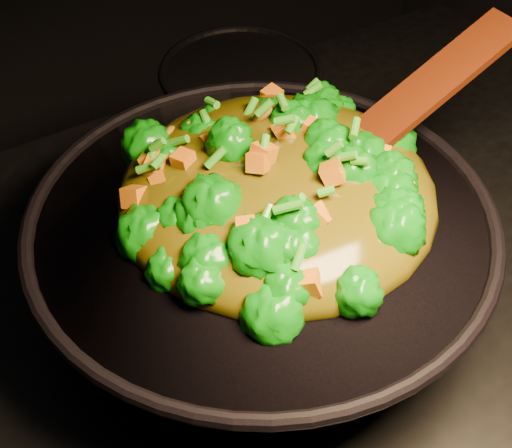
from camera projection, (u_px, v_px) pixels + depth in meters
wok at (261, 263)px, 0.84m from camera, size 0.48×0.48×0.13m
stir_fry at (278, 157)px, 0.78m from camera, size 0.42×0.42×0.11m
spatula at (395, 116)px, 0.83m from camera, size 0.32×0.06×0.13m
back_pot at (241, 104)px, 1.06m from camera, size 0.27×0.27×0.12m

